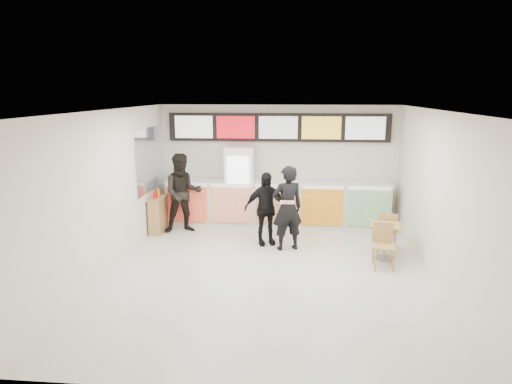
# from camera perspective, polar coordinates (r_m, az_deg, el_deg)

# --- Properties ---
(floor) EXTENTS (7.00, 7.00, 0.00)m
(floor) POSITION_cam_1_polar(r_m,az_deg,el_deg) (8.66, 1.64, -10.10)
(floor) COLOR beige
(floor) RESTS_ON ground
(ceiling) EXTENTS (7.00, 7.00, 0.00)m
(ceiling) POSITION_cam_1_polar(r_m,az_deg,el_deg) (8.01, 1.77, 10.15)
(ceiling) COLOR white
(ceiling) RESTS_ON wall_back
(wall_back) EXTENTS (6.00, 0.00, 6.00)m
(wall_back) POSITION_cam_1_polar(r_m,az_deg,el_deg) (11.64, 2.77, 3.44)
(wall_back) COLOR silver
(wall_back) RESTS_ON floor
(wall_left) EXTENTS (0.00, 7.00, 7.00)m
(wall_left) POSITION_cam_1_polar(r_m,az_deg,el_deg) (8.90, -17.95, 0.03)
(wall_left) COLOR silver
(wall_left) RESTS_ON floor
(wall_right) EXTENTS (0.00, 7.00, 7.00)m
(wall_right) POSITION_cam_1_polar(r_m,az_deg,el_deg) (8.57, 22.16, -0.75)
(wall_right) COLOR silver
(wall_right) RESTS_ON floor
(service_counter) EXTENTS (5.56, 0.77, 1.14)m
(service_counter) POSITION_cam_1_polar(r_m,az_deg,el_deg) (11.43, 2.63, -1.48)
(service_counter) COLOR silver
(service_counter) RESTS_ON floor
(menu_board) EXTENTS (5.50, 0.14, 0.70)m
(menu_board) POSITION_cam_1_polar(r_m,az_deg,el_deg) (11.44, 2.80, 8.08)
(menu_board) COLOR black
(menu_board) RESTS_ON wall_back
(drinks_fridge) EXTENTS (0.70, 0.67, 2.00)m
(drinks_fridge) POSITION_cam_1_polar(r_m,az_deg,el_deg) (11.42, -2.03, 0.73)
(drinks_fridge) COLOR white
(drinks_fridge) RESTS_ON floor
(mirror_panel) EXTENTS (0.01, 2.00, 1.50)m
(mirror_panel) POSITION_cam_1_polar(r_m,az_deg,el_deg) (11.11, -13.09, 4.00)
(mirror_panel) COLOR #B2B7BF
(mirror_panel) RESTS_ON wall_left
(customer_main) EXTENTS (0.78, 0.64, 1.82)m
(customer_main) POSITION_cam_1_polar(r_m,az_deg,el_deg) (9.66, 3.94, -2.02)
(customer_main) COLOR black
(customer_main) RESTS_ON floor
(customer_left) EXTENTS (1.11, 0.99, 1.90)m
(customer_left) POSITION_cam_1_polar(r_m,az_deg,el_deg) (10.99, -9.13, -0.15)
(customer_left) COLOR black
(customer_left) RESTS_ON floor
(customer_mid) EXTENTS (1.03, 0.69, 1.62)m
(customer_mid) POSITION_cam_1_polar(r_m,az_deg,el_deg) (10.01, 1.17, -2.08)
(customer_mid) COLOR black
(customer_mid) RESTS_ON floor
(pizza_slice) EXTENTS (0.36, 0.36, 0.02)m
(pizza_slice) POSITION_cam_1_polar(r_m,az_deg,el_deg) (9.16, 3.89, -1.24)
(pizza_slice) COLOR beige
(pizza_slice) RESTS_ON customer_main
(cafe_table) EXTENTS (0.71, 1.53, 0.86)m
(cafe_table) POSITION_cam_1_polar(r_m,az_deg,el_deg) (9.54, 15.81, -5.20)
(cafe_table) COLOR #AC884E
(cafe_table) RESTS_ON floor
(condiment_ledge) EXTENTS (0.31, 0.77, 1.02)m
(condiment_ledge) POSITION_cam_1_polar(r_m,az_deg,el_deg) (11.20, -12.14, -2.74)
(condiment_ledge) COLOR #AC884E
(condiment_ledge) RESTS_ON floor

